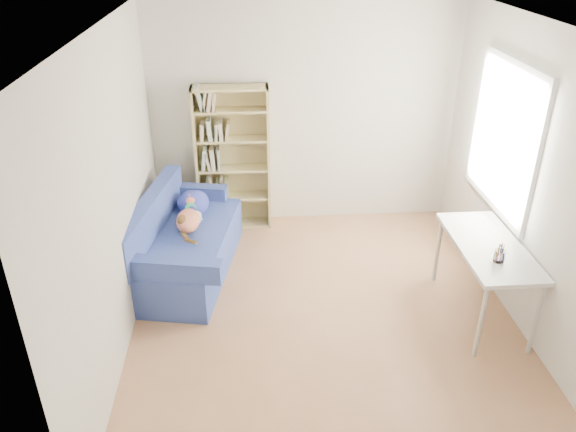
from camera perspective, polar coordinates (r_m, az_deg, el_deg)
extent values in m
plane|color=#936442|center=(5.36, 3.62, -10.01)|extent=(4.00, 4.00, 0.00)
cube|color=silver|center=(6.53, 1.67, 10.15)|extent=(3.50, 0.04, 2.60)
cube|color=silver|center=(3.02, 9.40, -13.67)|extent=(3.50, 0.04, 2.60)
cube|color=silver|center=(4.76, -17.26, 1.91)|extent=(0.04, 4.00, 2.60)
cube|color=silver|center=(5.21, 23.55, 3.06)|extent=(0.04, 4.00, 2.60)
cube|color=white|center=(4.29, 4.70, 18.61)|extent=(3.50, 4.00, 0.04)
cube|color=white|center=(5.64, 21.31, 7.49)|extent=(0.01, 1.20, 1.30)
cube|color=navy|center=(5.94, -10.17, -3.71)|extent=(1.12, 1.86, 0.43)
cube|color=navy|center=(5.78, -13.79, -0.16)|extent=(0.47, 1.73, 0.42)
cube|color=navy|center=(6.48, -9.81, 2.31)|extent=(0.83, 0.30, 0.19)
cube|color=navy|center=(5.11, -11.20, -5.34)|extent=(0.83, 0.30, 0.19)
cube|color=navy|center=(5.82, -10.16, -1.72)|extent=(1.08, 1.72, 0.05)
ellipsoid|color=#2F3A99|center=(6.17, -9.61, 1.34)|extent=(0.35, 0.38, 0.26)
ellipsoid|color=red|center=(5.82, -10.12, -0.46)|extent=(0.25, 0.44, 0.18)
ellipsoid|color=silver|center=(5.93, -9.41, -0.05)|extent=(0.14, 0.19, 0.11)
ellipsoid|color=#3B2710|center=(5.76, -10.50, -0.35)|extent=(0.15, 0.22, 0.08)
sphere|color=red|center=(6.07, -9.71, 1.28)|extent=(0.16, 0.16, 0.16)
cone|color=red|center=(6.07, -9.93, 2.03)|extent=(0.06, 0.07, 0.08)
cone|color=red|center=(6.01, -9.99, 1.73)|extent=(0.06, 0.07, 0.08)
cylinder|color=#2BD776|center=(6.01, -9.80, 0.77)|extent=(0.12, 0.04, 0.12)
cylinder|color=#3B2710|center=(5.62, -10.51, -1.99)|extent=(0.10, 0.17, 0.06)
cube|color=tan|center=(6.53, -9.23, 5.60)|extent=(0.03, 0.26, 1.69)
cube|color=tan|center=(6.51, -2.01, 5.86)|extent=(0.03, 0.26, 1.69)
cube|color=tan|center=(6.24, -5.99, 12.83)|extent=(0.85, 0.26, 0.03)
cube|color=tan|center=(6.86, -5.31, -0.71)|extent=(0.85, 0.26, 0.03)
cube|color=tan|center=(6.62, -5.61, 6.14)|extent=(0.85, 0.02, 1.69)
cube|color=silver|center=(5.27, 19.76, -2.92)|extent=(0.57, 1.24, 0.04)
cylinder|color=silver|center=(5.99, 19.24, -3.12)|extent=(0.04, 0.04, 0.71)
cylinder|color=silver|center=(5.15, 23.89, -9.60)|extent=(0.04, 0.04, 0.71)
cylinder|color=silver|center=(5.83, 14.98, -3.36)|extent=(0.04, 0.04, 0.71)
cylinder|color=silver|center=(4.95, 18.99, -10.17)|extent=(0.04, 0.04, 0.71)
cylinder|color=white|center=(5.01, 20.67, -3.83)|extent=(0.09, 0.09, 0.10)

